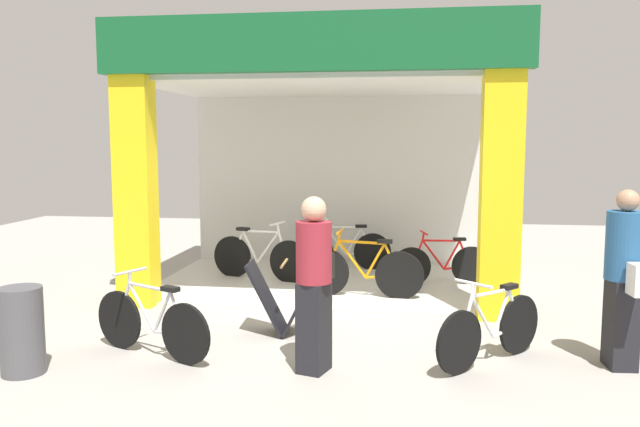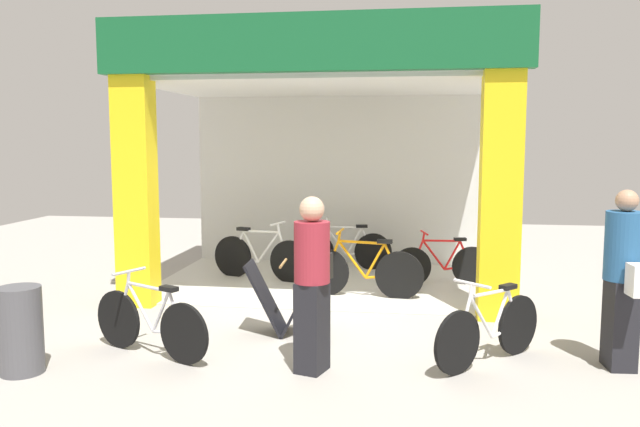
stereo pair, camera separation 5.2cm
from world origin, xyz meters
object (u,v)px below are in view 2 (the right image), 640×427
bicycle_inside_3 (345,250)px  bicycle_parked_1 (150,323)px  bicycle_inside_1 (362,271)px  sandwich_board_sign (283,298)px  bicycle_parked_0 (490,330)px  pedestrian_1 (623,277)px  bicycle_inside_2 (442,264)px  bicycle_inside_0 (260,257)px  trash_bin (21,330)px  pedestrian_0 (312,282)px

bicycle_inside_3 → bicycle_parked_1: 4.71m
bicycle_inside_1 → sandwich_board_sign: 1.89m
bicycle_parked_0 → sandwich_board_sign: 2.26m
bicycle_inside_1 → pedestrian_1: bearing=-42.2°
bicycle_inside_2 → bicycle_parked_1: (-3.02, -3.56, 0.01)m
bicycle_inside_0 → bicycle_inside_3: bearing=37.6°
bicycle_inside_0 → bicycle_inside_2: (2.75, 0.02, -0.04)m
bicycle_inside_0 → bicycle_parked_0: bicycle_inside_0 is taller
bicycle_inside_0 → pedestrian_1: size_ratio=0.94×
bicycle_parked_1 → trash_bin: size_ratio=1.74×
bicycle_inside_0 → bicycle_inside_1: 1.86m
bicycle_inside_0 → bicycle_parked_1: bicycle_inside_0 is taller
bicycle_inside_1 → pedestrian_1: (2.62, -2.38, 0.51)m
bicycle_inside_1 → pedestrian_0: pedestrian_0 is taller
bicycle_inside_2 → pedestrian_0: pedestrian_0 is taller
pedestrian_0 → bicycle_inside_2: bearing=70.2°
bicycle_parked_0 → sandwich_board_sign: size_ratio=1.35×
bicycle_inside_0 → bicycle_parked_0: 4.50m
bicycle_inside_2 → pedestrian_0: 4.02m
bicycle_inside_2 → sandwich_board_sign: 3.22m
pedestrian_0 → trash_bin: 2.73m
bicycle_inside_3 → sandwich_board_sign: bearing=-94.9°
sandwich_board_sign → pedestrian_0: pedestrian_0 is taller
bicycle_inside_0 → bicycle_inside_1: size_ratio=0.95×
bicycle_inside_0 → pedestrian_1: 5.39m
bicycle_inside_0 → bicycle_inside_1: bearing=-28.2°
bicycle_inside_1 → bicycle_inside_3: (-0.44, 1.81, -0.02)m
bicycle_inside_1 → bicycle_parked_1: (-1.91, -2.67, -0.03)m
bicycle_inside_1 → sandwich_board_sign: (-0.74, -1.74, 0.03)m
bicycle_inside_1 → pedestrian_0: bearing=-94.9°
bicycle_inside_3 → pedestrian_1: (3.06, -4.19, 0.54)m
bicycle_inside_3 → bicycle_inside_2: bearing=-30.5°
bicycle_inside_1 → bicycle_inside_3: bicycle_inside_1 is taller
bicycle_inside_0 → pedestrian_1: (4.26, -3.26, 0.52)m
bicycle_inside_3 → sandwich_board_sign: bicycle_inside_3 is taller
pedestrian_0 → pedestrian_1: bearing=9.4°
bicycle_parked_0 → bicycle_parked_1: size_ratio=0.80×
bicycle_inside_1 → sandwich_board_sign: size_ratio=2.00×
bicycle_inside_2 → bicycle_parked_1: 4.67m
bicycle_inside_1 → sandwich_board_sign: bicycle_inside_1 is taller
sandwich_board_sign → bicycle_inside_3: bearing=85.1°
bicycle_inside_0 → trash_bin: bearing=-106.8°
bicycle_inside_2 → bicycle_inside_3: (-1.55, 0.91, 0.02)m
bicycle_parked_0 → sandwich_board_sign: bearing=162.6°
bicycle_inside_1 → pedestrian_0: (-0.24, -2.85, 0.48)m
bicycle_inside_3 → pedestrian_0: size_ratio=0.95×
trash_bin → pedestrian_1: bearing=9.4°
bicycle_inside_1 → bicycle_parked_1: bicycle_inside_1 is taller
bicycle_parked_1 → pedestrian_1: 4.57m
bicycle_inside_0 → bicycle_parked_0: bearing=-47.2°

